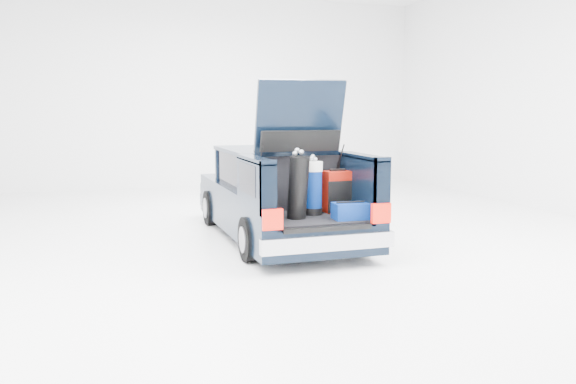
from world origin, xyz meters
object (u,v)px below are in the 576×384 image
object	(u,v)px
black_golf_bag	(298,187)
blue_duffel	(350,211)
blue_golf_bag	(314,187)
car	(276,196)
red_suitcase	(338,192)

from	to	relation	value
black_golf_bag	blue_duffel	size ratio (longest dim) A/B	1.99
blue_golf_bag	blue_duffel	bearing A→B (deg)	-75.84
black_golf_bag	car	bearing A→B (deg)	58.95
red_suitcase	blue_duffel	bearing A→B (deg)	-98.21
car	black_golf_bag	world-z (taller)	car
car	blue_golf_bag	xyz separation A→B (m)	(0.11, -1.43, 0.31)
car	blue_duffel	size ratio (longest dim) A/B	9.80
black_golf_bag	blue_duffel	bearing A→B (deg)	-44.03
red_suitcase	black_golf_bag	bearing A→B (deg)	-158.70
blue_golf_bag	red_suitcase	bearing A→B (deg)	-10.38
blue_duffel	black_golf_bag	bearing A→B (deg)	163.26
car	red_suitcase	bearing A→B (deg)	-69.82
car	red_suitcase	size ratio (longest dim) A/B	7.45
car	blue_golf_bag	distance (m)	1.47
black_golf_bag	blue_duffel	world-z (taller)	black_golf_bag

